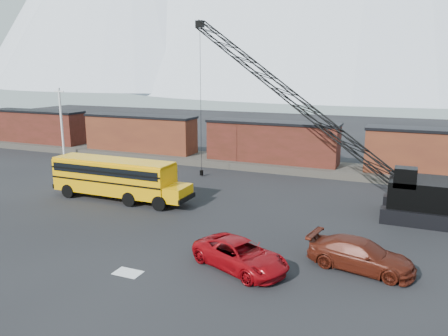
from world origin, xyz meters
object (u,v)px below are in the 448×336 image
Objects in this scene: maroon_suv at (361,255)px; school_bus at (117,177)px; crawler_crane at (289,95)px; red_pickup at (240,255)px.

school_bus is at bearing 84.27° from maroon_suv.
school_bus is at bearing -149.22° from crawler_crane.
crawler_crane is (-1.59, 14.60, 7.30)m from red_pickup.
red_pickup is at bearing -30.05° from school_bus.
school_bus reaches higher than red_pickup.
maroon_suv is (18.89, -5.32, -1.02)m from school_bus.
school_bus is 19.65m from maroon_suv.
school_bus is 14.93m from crawler_crane.
school_bus is at bearing 82.95° from red_pickup.
red_pickup is 6.12m from maroon_suv.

